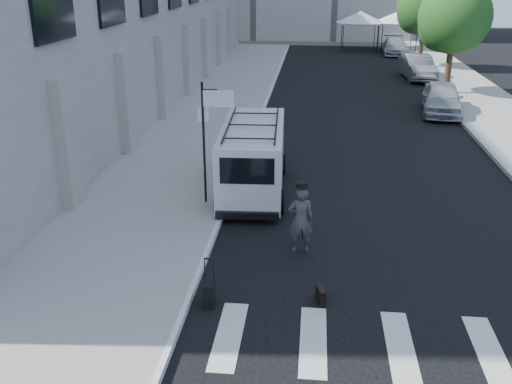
% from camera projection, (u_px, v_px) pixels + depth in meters
% --- Properties ---
extents(ground, '(120.00, 120.00, 0.00)m').
position_uv_depth(ground, '(289.00, 263.00, 13.53)').
color(ground, black).
rests_on(ground, ground).
extents(sidewalk_left, '(4.50, 48.00, 0.15)m').
position_uv_depth(sidewalk_left, '(221.00, 105.00, 28.72)').
color(sidewalk_left, gray).
rests_on(sidewalk_left, ground).
extents(sidewalk_right, '(4.00, 56.00, 0.15)m').
position_uv_depth(sidewalk_right, '(472.00, 94.00, 31.15)').
color(sidewalk_right, gray).
rests_on(sidewalk_right, ground).
extents(sign_pole, '(1.03, 0.07, 3.50)m').
position_uv_depth(sign_pole, '(211.00, 118.00, 15.75)').
color(sign_pole, black).
rests_on(sign_pole, sidewalk_left).
extents(tree_near, '(3.80, 3.83, 6.03)m').
position_uv_depth(tree_near, '(452.00, 20.00, 30.01)').
color(tree_near, black).
rests_on(tree_near, ground).
extents(tree_far, '(3.80, 3.83, 6.03)m').
position_uv_depth(tree_far, '(423.00, 9.00, 38.34)').
color(tree_far, black).
rests_on(tree_far, ground).
extents(tent_left, '(4.00, 4.00, 3.20)m').
position_uv_depth(tent_left, '(360.00, 17.00, 47.32)').
color(tent_left, black).
rests_on(tent_left, ground).
extents(tent_right, '(4.00, 4.00, 3.20)m').
position_uv_depth(tent_right, '(399.00, 17.00, 47.48)').
color(tent_right, black).
rests_on(tent_right, ground).
extents(businessman, '(0.67, 0.49, 1.71)m').
position_uv_depth(businessman, '(301.00, 220.00, 13.74)').
color(businessman, '#3B3B3D').
rests_on(businessman, ground).
extents(briefcase, '(0.22, 0.46, 0.34)m').
position_uv_depth(briefcase, '(321.00, 295.00, 11.87)').
color(briefcase, black).
rests_on(briefcase, ground).
extents(suitcase, '(0.25, 0.38, 1.01)m').
position_uv_depth(suitcase, '(209.00, 294.00, 11.73)').
color(suitcase, black).
rests_on(suitcase, ground).
extents(cargo_van, '(2.15, 5.61, 2.10)m').
position_uv_depth(cargo_van, '(253.00, 156.00, 17.60)').
color(cargo_van, silver).
rests_on(cargo_van, ground).
extents(parked_car_a, '(2.36, 4.62, 1.51)m').
position_uv_depth(parked_car_a, '(442.00, 98.00, 27.03)').
color(parked_car_a, '#AAACB2').
rests_on(parked_car_a, ground).
extents(parked_car_b, '(1.93, 4.63, 1.49)m').
position_uv_depth(parked_car_b, '(417.00, 67.00, 35.64)').
color(parked_car_b, '#57595E').
rests_on(parked_car_b, ground).
extents(parked_car_c, '(2.08, 4.67, 1.33)m').
position_uv_depth(parked_car_c, '(395.00, 46.00, 45.81)').
color(parked_car_c, '#A7A9AF').
rests_on(parked_car_c, ground).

